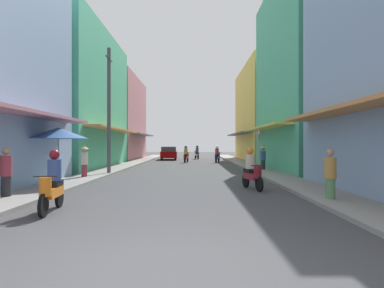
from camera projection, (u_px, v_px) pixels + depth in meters
ground_plane at (186, 169)px, 22.66m from camera, size 98.19×98.19×0.00m
sidewalk_left at (117, 168)px, 22.69m from camera, size 1.71×52.63×0.12m
sidewalk_right at (255, 168)px, 22.63m from camera, size 1.71×52.63×0.12m
building_left_mid at (69, 100)px, 23.77m from camera, size 7.05×12.57×9.97m
building_left_far at (112, 119)px, 36.29m from camera, size 7.05×11.60×9.14m
building_right_mid at (317, 76)px, 21.27m from camera, size 7.05×10.84×12.40m
building_right_far at (272, 114)px, 33.74m from camera, size 7.05×12.85×9.75m
motorbike_maroon at (252, 171)px, 12.28m from camera, size 0.65×1.78×1.58m
motorbike_silver at (197, 153)px, 37.40m from camera, size 0.64×1.78×1.58m
motorbike_blue at (217, 155)px, 30.35m from camera, size 0.69×1.77×1.58m
motorbike_red at (186, 155)px, 30.31m from camera, size 0.60×1.80×1.58m
motorbike_orange at (52, 184)px, 8.21m from camera, size 0.55×1.81×1.58m
parked_car at (169, 153)px, 35.90m from camera, size 2.06×4.22×1.45m
pedestrian_midway at (6, 174)px, 9.91m from camera, size 0.34×0.34×1.62m
pedestrian_far at (263, 157)px, 20.51m from camera, size 0.44×0.44×1.62m
pedestrian_foreground at (84, 160)px, 15.93m from camera, size 0.44×0.44×1.64m
pedestrian_crossing at (330, 176)px, 9.49m from camera, size 0.34×0.34×1.57m
vendor_umbrella at (58, 133)px, 13.01m from camera, size 2.34×2.34×2.40m
utility_pole at (109, 110)px, 18.14m from camera, size 0.20×1.20×7.13m
street_sign_no_entry at (259, 144)px, 17.78m from camera, size 0.07×0.60×2.65m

